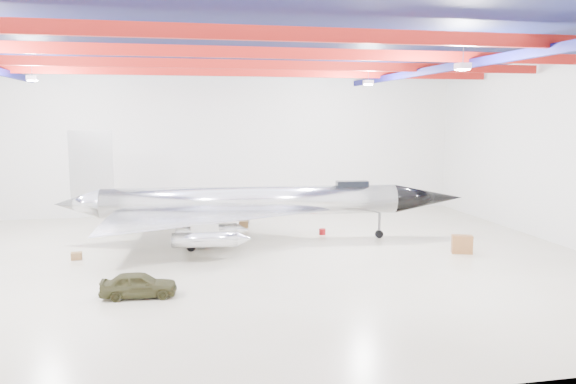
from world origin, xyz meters
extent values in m
plane|color=#BAB294|center=(0.00, 0.00, 0.00)|extent=(40.00, 40.00, 0.00)
plane|color=silver|center=(0.00, 15.00, 5.50)|extent=(40.00, 0.00, 40.00)
plane|color=silver|center=(20.00, 0.00, 5.50)|extent=(0.00, 30.00, 30.00)
plane|color=#0A0F38|center=(0.00, 0.00, 11.00)|extent=(40.00, 40.00, 0.00)
cube|color=maroon|center=(0.00, -9.00, 10.40)|extent=(39.50, 0.25, 0.50)
cube|color=maroon|center=(0.00, -3.00, 10.40)|extent=(39.50, 0.25, 0.50)
cube|color=maroon|center=(0.00, 3.00, 10.40)|extent=(39.50, 0.25, 0.50)
cube|color=maroon|center=(0.00, 9.00, 10.40)|extent=(39.50, 0.25, 0.50)
cube|color=#0D0D50|center=(12.00, 0.00, 10.10)|extent=(0.25, 29.50, 0.40)
cube|color=silver|center=(10.00, -6.00, 9.70)|extent=(0.55, 0.55, 0.25)
cube|color=silver|center=(-10.00, 6.00, 9.70)|extent=(0.55, 0.55, 0.25)
cube|color=silver|center=(10.00, 6.00, 9.70)|extent=(0.55, 0.55, 0.25)
cylinder|color=silver|center=(2.27, 4.69, 2.47)|extent=(17.76, 3.30, 1.77)
cone|color=black|center=(13.27, 3.72, 2.47)|extent=(4.55, 2.14, 1.77)
cone|color=silver|center=(-7.85, 5.57, 2.47)|extent=(2.79, 1.99, 1.77)
cube|color=silver|center=(-6.97, 5.49, 4.77)|extent=(2.47, 0.32, 3.98)
cube|color=black|center=(8.43, 4.15, 3.40)|extent=(2.00, 0.87, 0.44)
cylinder|color=silver|center=(-0.79, 0.08, 1.24)|extent=(3.41, 1.08, 0.80)
cylinder|color=silver|center=(-0.60, 2.28, 1.24)|extent=(3.41, 1.08, 0.80)
cylinder|color=silver|center=(-0.14, 7.56, 1.24)|extent=(3.41, 1.08, 0.80)
cylinder|color=silver|center=(0.05, 9.76, 1.24)|extent=(3.41, 1.08, 0.80)
cylinder|color=#59595B|center=(10.19, 3.99, 0.80)|extent=(0.16, 0.16, 1.59)
cylinder|color=black|center=(10.19, 3.99, 0.25)|extent=(0.51, 0.24, 0.49)
cylinder|color=#59595B|center=(-1.44, 2.79, 0.80)|extent=(0.16, 0.16, 1.59)
cylinder|color=black|center=(-1.44, 2.79, 0.25)|extent=(0.51, 0.24, 0.49)
cylinder|color=#59595B|center=(-1.06, 7.19, 0.80)|extent=(0.16, 0.16, 1.59)
cylinder|color=black|center=(-1.06, 7.19, 0.25)|extent=(0.51, 0.24, 0.49)
imported|color=#35341A|center=(-3.84, -4.88, 0.54)|extent=(3.23, 1.44, 1.08)
cube|color=brown|center=(13.30, -0.64, 0.51)|extent=(1.23, 0.91, 1.02)
cube|color=olive|center=(-7.47, 2.18, 0.19)|extent=(0.59, 0.49, 0.39)
cylinder|color=#59595B|center=(-0.87, 3.53, 0.24)|extent=(0.67, 0.67, 0.48)
cube|color=olive|center=(2.28, 8.87, 0.23)|extent=(0.70, 0.59, 0.45)
cylinder|color=maroon|center=(6.97, 5.67, 0.19)|extent=(0.51, 0.51, 0.38)
cube|color=olive|center=(-0.69, 3.70, 0.19)|extent=(0.62, 0.53, 0.39)
cylinder|color=#59595B|center=(2.66, 10.45, 0.19)|extent=(0.55, 0.55, 0.38)
camera|label=1|loc=(-2.20, -28.54, 7.62)|focal=35.00mm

